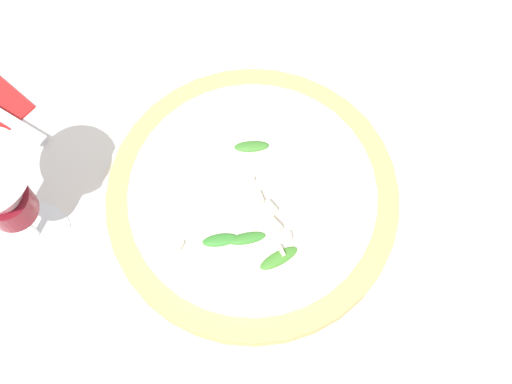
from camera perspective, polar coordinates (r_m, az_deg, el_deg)
The scene contains 3 objects.
ground_plane at distance 0.70m, azimuth 2.06°, elevation -3.24°, with size 6.00×6.00×0.00m, color silver.
pizza_arugula_main at distance 0.70m, azimuth -0.00°, elevation -0.41°, with size 0.30×0.30×0.05m.
wine_glass at distance 0.64m, azimuth -19.68°, elevation -0.22°, with size 0.08×0.08×0.16m.
Camera 1 is at (-0.14, 0.18, 0.67)m, focal length 50.00 mm.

